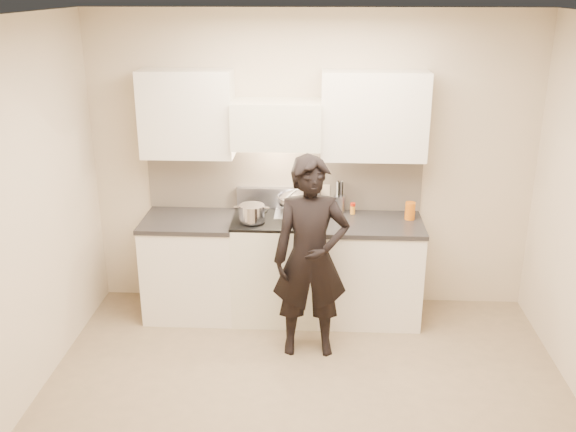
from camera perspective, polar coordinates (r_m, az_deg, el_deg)
The scene contains 11 objects.
ground_plane at distance 4.83m, azimuth 1.51°, elevation -16.74°, with size 4.00×4.00×0.00m, color #8C7457.
room_shell at distance 4.44m, azimuth 1.09°, elevation 3.09°, with size 4.04×3.54×2.70m.
stove at distance 5.83m, azimuth -1.01°, elevation -4.45°, with size 0.76×0.65×0.96m.
counter_right at distance 5.84m, azimuth 7.16°, elevation -4.72°, with size 0.92×0.67×0.92m.
counter_left at distance 5.94m, azimuth -8.56°, elevation -4.36°, with size 0.82×0.67×0.92m.
wok at distance 5.74m, azimuth 0.80°, elevation 1.38°, with size 0.36×0.43×0.29m.
stock_pot at distance 5.51m, azimuth -3.23°, elevation 0.26°, with size 0.31×0.23×0.15m.
utensil_crock at distance 5.85m, azimuth 4.58°, elevation 1.20°, with size 0.11×0.11×0.29m.
spice_jar at distance 5.82m, azimuth 5.77°, elevation 0.68°, with size 0.05×0.05×0.10m.
oil_glass at distance 5.75m, azimuth 10.80°, elevation 0.46°, with size 0.09×0.09×0.16m.
person at distance 5.11m, azimuth 2.03°, elevation -3.76°, with size 0.61×0.40×1.67m, color black.
Camera 1 is at (0.08, -3.87, 2.89)m, focal length 40.00 mm.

